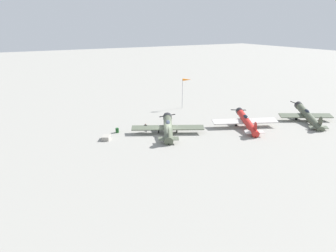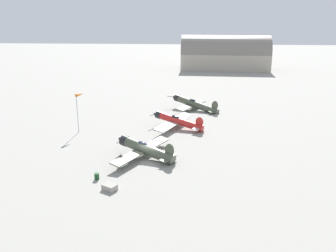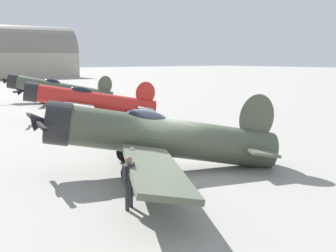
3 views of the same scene
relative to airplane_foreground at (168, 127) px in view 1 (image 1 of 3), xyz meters
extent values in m
plane|color=gray|center=(-0.45, 0.23, -1.39)|extent=(400.00, 400.00, 0.00)
cylinder|color=#4C5442|center=(-0.45, 0.23, -0.05)|extent=(8.68, 5.42, 2.93)
cylinder|color=#232326|center=(3.31, -1.68, 0.63)|extent=(1.78, 2.00, 1.78)
cone|color=#232326|center=(3.89, -1.97, 0.74)|extent=(0.89, 0.91, 0.77)
cube|color=black|center=(4.02, -2.04, 0.74)|extent=(0.67, 3.22, 0.29)
ellipsoid|color=black|center=(0.34, -0.17, 0.75)|extent=(1.94, 1.49, 0.94)
cube|color=#565E4C|center=(0.50, -0.25, -0.30)|extent=(7.41, 12.42, 0.45)
ellipsoid|color=#4C5442|center=(-3.75, 1.90, 0.64)|extent=(1.66, 0.92, 2.19)
cube|color=#565E4C|center=(-3.57, 1.81, -0.54)|extent=(2.52, 3.53, 0.27)
cylinder|color=#999BA0|center=(1.72, 0.99, -0.52)|extent=(0.14, 0.14, 0.93)
cylinder|color=black|center=(1.72, 0.99, -0.99)|extent=(0.80, 0.54, 0.80)
cylinder|color=#999BA0|center=(0.22, -1.98, -0.52)|extent=(0.14, 0.14, 0.93)
cylinder|color=black|center=(0.22, -1.98, -0.99)|extent=(0.80, 0.54, 0.80)
cylinder|color=black|center=(-4.22, 2.14, -1.25)|extent=(0.29, 0.22, 0.28)
cylinder|color=red|center=(-4.58, -14.52, -0.02)|extent=(9.12, 4.88, 2.79)
cylinder|color=#232326|center=(-0.50, -16.26, 0.71)|extent=(1.58, 1.73, 1.53)
cone|color=#232326|center=(0.10, -16.52, 0.82)|extent=(0.82, 0.79, 0.67)
cube|color=black|center=(0.24, -16.58, 0.82)|extent=(1.67, 2.81, 0.18)
ellipsoid|color=black|center=(-3.72, -14.88, 0.68)|extent=(1.94, 1.40, 0.95)
cube|color=#BCB7B2|center=(-3.55, -14.96, -0.20)|extent=(6.81, 12.38, 0.50)
ellipsoid|color=red|center=(-8.16, -12.99, 0.47)|extent=(1.67, 0.80, 1.97)
cube|color=#BCB7B2|center=(-7.98, -13.06, -0.57)|extent=(2.35, 3.56, 0.28)
cylinder|color=#999BA0|center=(-2.43, -13.75, -0.48)|extent=(0.14, 0.14, 1.01)
cylinder|color=black|center=(-2.43, -13.75, -0.99)|extent=(0.81, 0.50, 0.80)
cylinder|color=#999BA0|center=(-3.65, -16.60, -0.48)|extent=(0.14, 0.14, 1.01)
cylinder|color=black|center=(-3.65, -16.60, -0.99)|extent=(0.81, 0.50, 0.80)
cylinder|color=black|center=(-8.67, -12.77, -1.25)|extent=(0.30, 0.20, 0.28)
cylinder|color=#4C5442|center=(-7.73, -28.03, -0.16)|extent=(9.92, 6.31, 3.35)
cylinder|color=#232326|center=(-3.33, -30.44, 0.79)|extent=(1.78, 1.93, 1.70)
cone|color=#232326|center=(-2.76, -30.75, 0.91)|extent=(0.89, 0.89, 0.74)
cube|color=black|center=(-2.63, -30.82, 0.91)|extent=(3.34, 0.54, 0.63)
ellipsoid|color=black|center=(-6.82, -28.53, 0.65)|extent=(1.94, 1.53, 0.98)
cube|color=#565E4C|center=(-6.63, -28.63, -0.32)|extent=(6.69, 10.20, 0.51)
ellipsoid|color=#4C5442|center=(-11.58, -25.93, 0.30)|extent=(1.68, 0.99, 2.24)
cube|color=#565E4C|center=(-11.40, -26.03, -0.88)|extent=(2.60, 3.51, 0.30)
cylinder|color=#999BA0|center=(-5.31, -27.51, -0.52)|extent=(0.14, 0.14, 0.93)
cylinder|color=black|center=(-5.31, -27.51, -0.99)|extent=(0.80, 0.56, 0.80)
cylinder|color=#999BA0|center=(-6.86, -30.35, -0.52)|extent=(0.14, 0.14, 0.93)
cylinder|color=black|center=(-6.86, -30.35, -0.99)|extent=(0.80, 0.56, 0.80)
cylinder|color=black|center=(-12.13, -25.63, -1.25)|extent=(0.29, 0.22, 0.28)
cylinder|color=#2D2D33|center=(2.95, 2.90, -0.98)|extent=(0.12, 0.12, 0.81)
cylinder|color=#2D2D33|center=(3.18, 3.07, -0.98)|extent=(0.12, 0.12, 0.81)
cube|color=#2D2D33|center=(3.06, 2.98, -0.29)|extent=(0.48, 0.43, 0.57)
sphere|color=#8E6850|center=(3.06, 2.98, 0.12)|extent=(0.21, 0.21, 0.21)
cylinder|color=#2D2D33|center=(2.84, 2.83, -0.28)|extent=(0.09, 0.09, 0.54)
cylinder|color=#2D2D33|center=(3.28, 3.14, -0.28)|extent=(0.09, 0.09, 0.54)
cube|color=#9E998E|center=(2.98, 10.48, -1.04)|extent=(2.05, 1.86, 0.70)
cylinder|color=#19471E|center=(5.29, 7.71, -0.97)|extent=(0.61, 0.61, 0.84)
torus|color=#19471E|center=(5.29, 7.71, -0.80)|extent=(0.65, 0.65, 0.04)
torus|color=#19471E|center=(5.29, 7.71, -1.14)|extent=(0.65, 0.65, 0.04)
cylinder|color=gray|center=(13.53, -11.15, 2.07)|extent=(0.10, 0.10, 6.91)
cone|color=orange|center=(13.09, -12.04, 5.37)|extent=(1.38, 2.03, 0.56)
camera|label=1|loc=(-41.19, 22.27, 17.15)|focal=29.85mm
camera|label=2|loc=(-6.94, 50.02, 19.34)|focal=39.04mm
camera|label=3|loc=(9.06, 12.95, 3.02)|focal=43.45mm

